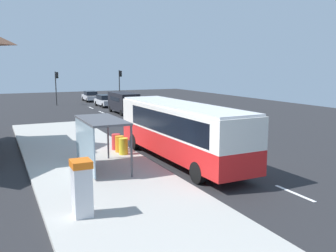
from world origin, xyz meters
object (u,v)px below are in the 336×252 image
(bus, at_px, (180,129))
(white_van, at_px, (123,101))
(traffic_light_near_side, at_px, (120,81))
(traffic_light_far_side, at_px, (56,83))
(ticket_machine, at_px, (82,188))
(sedan_far, at_px, (105,101))
(recycling_bin_orange, at_px, (120,144))
(bus_shelter, at_px, (95,131))
(recycling_bin_yellow, at_px, (123,146))
(sedan_near, at_px, (90,96))
(recycling_bin_red, at_px, (116,142))

(bus, relative_size, white_van, 2.12)
(traffic_light_near_side, bearing_deg, traffic_light_far_side, 174.68)
(ticket_machine, bearing_deg, sedan_far, 72.96)
(traffic_light_near_side, xyz_separation_m, traffic_light_far_side, (-8.60, 0.80, -0.09))
(recycling_bin_orange, bearing_deg, bus, -49.81)
(traffic_light_far_side, relative_size, bus_shelter, 1.13)
(ticket_machine, xyz_separation_m, bus_shelter, (1.86, 5.35, 0.93))
(white_van, xyz_separation_m, ticket_machine, (-10.47, -26.80, -0.17))
(recycling_bin_yellow, distance_m, bus_shelter, 3.60)
(sedan_far, height_order, recycling_bin_yellow, sedan_far)
(ticket_machine, distance_m, recycling_bin_orange, 9.43)
(sedan_far, xyz_separation_m, bus_shelter, (-8.71, -29.13, 1.31))
(bus, height_order, white_van, bus)
(bus, bearing_deg, sedan_near, 83.82)
(sedan_near, bearing_deg, ticket_machine, -103.94)
(recycling_bin_red, bearing_deg, traffic_light_far_side, 87.86)
(sedan_far, bearing_deg, recycling_bin_orange, -104.04)
(sedan_far, xyz_separation_m, recycling_bin_orange, (-6.50, -25.99, -0.14))
(bus, xyz_separation_m, bus_shelter, (-4.70, -0.20, 0.25))
(ticket_machine, distance_m, traffic_light_far_side, 39.23)
(recycling_bin_yellow, bearing_deg, ticket_machine, -117.56)
(white_van, xyz_separation_m, recycling_bin_orange, (-6.40, -18.31, -0.69))
(sedan_far, height_order, ticket_machine, ticket_machine)
(recycling_bin_red, bearing_deg, ticket_machine, -113.87)
(bus, height_order, recycling_bin_yellow, bus)
(recycling_bin_orange, height_order, recycling_bin_red, same)
(recycling_bin_yellow, height_order, traffic_light_far_side, traffic_light_far_side)
(bus, height_order, sedan_far, bus)
(recycling_bin_red, height_order, bus_shelter, bus_shelter)
(white_van, distance_m, ticket_machine, 28.78)
(sedan_far, xyz_separation_m, ticket_machine, (-10.57, -34.48, 0.38))
(white_van, relative_size, recycling_bin_yellow, 5.49)
(sedan_near, relative_size, sedan_far, 1.00)
(recycling_bin_orange, bearing_deg, traffic_light_far_side, 87.91)
(ticket_machine, height_order, traffic_light_near_side, traffic_light_near_side)
(bus, height_order, ticket_machine, bus)
(sedan_near, height_order, ticket_machine, ticket_machine)
(recycling_bin_yellow, height_order, recycling_bin_red, same)
(traffic_light_near_side, bearing_deg, ticket_machine, -109.90)
(recycling_bin_yellow, bearing_deg, traffic_light_far_side, 87.96)
(sedan_near, relative_size, recycling_bin_red, 4.69)
(sedan_far, xyz_separation_m, recycling_bin_red, (-6.50, -25.29, -0.14))
(sedan_far, xyz_separation_m, traffic_light_far_side, (-5.39, 4.36, 2.23))
(bus, xyz_separation_m, white_van, (3.91, 21.25, -0.50))
(recycling_bin_orange, bearing_deg, white_van, 70.73)
(ticket_machine, distance_m, bus_shelter, 5.74)
(sedan_far, relative_size, traffic_light_near_side, 0.96)
(sedan_far, relative_size, bus_shelter, 1.11)
(white_van, bearing_deg, bus, -100.43)
(sedan_far, distance_m, bus_shelter, 30.43)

